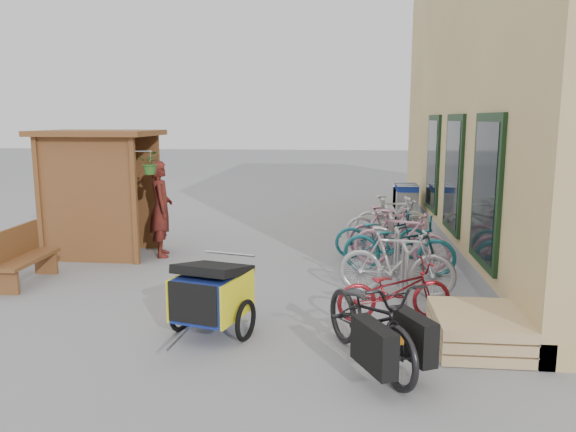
# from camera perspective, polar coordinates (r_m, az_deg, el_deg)

# --- Properties ---
(ground) EXTENTS (80.00, 80.00, 0.00)m
(ground) POSITION_cam_1_polar(r_m,az_deg,el_deg) (8.31, -4.52, -8.53)
(ground) COLOR gray
(kiosk) EXTENTS (2.49, 1.65, 2.40)m
(kiosk) POSITION_cam_1_polar(r_m,az_deg,el_deg) (11.31, -18.94, 3.93)
(kiosk) COLOR brown
(kiosk) RESTS_ON ground
(bike_rack) EXTENTS (0.05, 5.35, 0.86)m
(bike_rack) POSITION_cam_1_polar(r_m,az_deg,el_deg) (10.40, 10.42, -1.95)
(bike_rack) COLOR #A5A8AD
(bike_rack) RESTS_ON ground
(pallet_stack) EXTENTS (1.00, 1.20, 0.40)m
(pallet_stack) POSITION_cam_1_polar(r_m,az_deg,el_deg) (6.97, 18.71, -10.88)
(pallet_stack) COLOR tan
(pallet_stack) RESTS_ON ground
(bench) EXTENTS (0.48, 1.46, 0.92)m
(bench) POSITION_cam_1_polar(r_m,az_deg,el_deg) (9.93, -25.44, -3.62)
(bench) COLOR brown
(bench) RESTS_ON ground
(shopping_carts) EXTENTS (0.56, 1.54, 1.00)m
(shopping_carts) POSITION_cam_1_polar(r_m,az_deg,el_deg) (14.84, 11.76, 1.78)
(shopping_carts) COLOR silver
(shopping_carts) RESTS_ON ground
(child_trailer) EXTENTS (1.06, 1.66, 0.96)m
(child_trailer) POSITION_cam_1_polar(r_m,az_deg,el_deg) (6.94, -7.74, -7.73)
(child_trailer) COLOR navy
(child_trailer) RESTS_ON ground
(cargo_bike) EXTENTS (1.43, 2.02, 1.01)m
(cargo_bike) POSITION_cam_1_polar(r_m,az_deg,el_deg) (6.13, 8.50, -10.47)
(cargo_bike) COLOR black
(cargo_bike) RESTS_ON ground
(person_kiosk) EXTENTS (0.64, 0.78, 1.84)m
(person_kiosk) POSITION_cam_1_polar(r_m,az_deg,el_deg) (10.97, -12.78, 0.73)
(person_kiosk) COLOR maroon
(person_kiosk) RESTS_ON ground
(bike_0) EXTENTS (1.62, 0.88, 0.81)m
(bike_0) POSITION_cam_1_polar(r_m,az_deg,el_deg) (7.53, 10.75, -7.42)
(bike_0) COLOR maroon
(bike_0) RESTS_ON ground
(bike_1) EXTENTS (1.80, 0.79, 1.04)m
(bike_1) POSITION_cam_1_polar(r_m,az_deg,el_deg) (8.50, 10.98, -4.59)
(bike_1) COLOR #B2B1B6
(bike_1) RESTS_ON ground
(bike_2) EXTENTS (1.99, 1.02, 1.00)m
(bike_2) POSITION_cam_1_polar(r_m,az_deg,el_deg) (9.73, 11.19, -2.90)
(bike_2) COLOR #1A6068
(bike_2) RESTS_ON ground
(bike_3) EXTENTS (1.80, 1.01, 1.04)m
(bike_3) POSITION_cam_1_polar(r_m,az_deg,el_deg) (10.06, 11.42, -2.37)
(bike_3) COLOR pink
(bike_3) RESTS_ON ground
(bike_4) EXTENTS (1.78, 0.68, 0.92)m
(bike_4) POSITION_cam_1_polar(r_m,az_deg,el_deg) (10.73, 9.51, -1.86)
(bike_4) COLOR #1A6068
(bike_4) RESTS_ON ground
(bike_5) EXTENTS (1.64, 0.79, 0.95)m
(bike_5) POSITION_cam_1_polar(r_m,az_deg,el_deg) (11.07, 10.13, -1.45)
(bike_5) COLOR pink
(bike_5) RESTS_ON ground
(bike_6) EXTENTS (1.92, 1.09, 0.95)m
(bike_6) POSITION_cam_1_polar(r_m,az_deg,el_deg) (11.96, 10.07, -0.60)
(bike_6) COLOR #B2B1B6
(bike_6) RESTS_ON ground
(bike_7) EXTENTS (1.66, 0.65, 0.97)m
(bike_7) POSITION_cam_1_polar(r_m,az_deg,el_deg) (12.48, 10.48, -0.13)
(bike_7) COLOR silver
(bike_7) RESTS_ON ground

